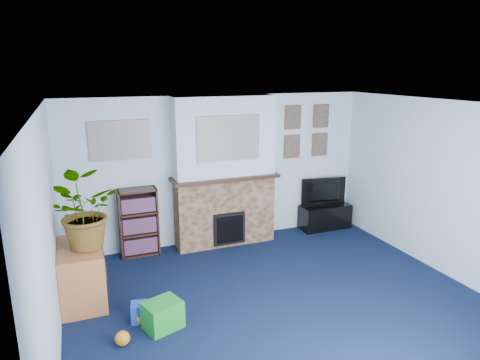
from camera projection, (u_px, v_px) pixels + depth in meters
name	position (u px, v px, depth m)	size (l,w,h in m)	color
floor	(280.00, 303.00, 5.25)	(5.00, 4.50, 0.01)	#0D1734
ceiling	(286.00, 106.00, 4.65)	(5.00, 4.50, 0.01)	white
wall_back	(220.00, 170.00, 6.98)	(5.00, 0.04, 2.40)	silver
wall_front	(432.00, 309.00, 2.92)	(5.00, 0.04, 2.40)	silver
wall_left	(48.00, 241.00, 4.07)	(0.04, 4.50, 2.40)	silver
wall_right	(447.00, 189.00, 5.83)	(0.04, 4.50, 2.40)	silver
chimney_breast	(224.00, 173.00, 6.80)	(1.72, 0.50, 2.40)	brown
collage_main	(229.00, 138.00, 6.46)	(1.00, 0.03, 0.68)	gray
collage_left	(120.00, 140.00, 6.27)	(0.90, 0.03, 0.58)	gray
portrait_tl	(293.00, 117.00, 7.22)	(0.30, 0.03, 0.40)	brown
portrait_tr	(321.00, 116.00, 7.41)	(0.30, 0.03, 0.40)	brown
portrait_bl	(292.00, 147.00, 7.34)	(0.30, 0.03, 0.40)	brown
portrait_br	(320.00, 145.00, 7.54)	(0.30, 0.03, 0.40)	brown
tv_stand	(325.00, 216.00, 7.70)	(0.91, 0.38, 0.43)	black
television	(325.00, 192.00, 7.60)	(0.83, 0.11, 0.48)	black
bookshelf	(139.00, 223.00, 6.54)	(0.58, 0.28, 1.05)	black
sideboard	(82.00, 274.00, 5.24)	(0.51, 0.92, 0.72)	#B7673B
potted_plant	(80.00, 213.00, 5.01)	(0.80, 0.69, 0.89)	#26661E
mantel_clock	(225.00, 172.00, 6.74)	(0.11, 0.07, 0.15)	gold
mantel_candle	(244.00, 169.00, 6.86)	(0.06, 0.06, 0.18)	#B2BFC6
mantel_teddy	(189.00, 175.00, 6.54)	(0.12, 0.12, 0.12)	gray
mantel_can	(269.00, 168.00, 7.02)	(0.06, 0.06, 0.13)	blue
green_crate	(163.00, 316.00, 4.73)	(0.39, 0.31, 0.31)	#198C26
toy_ball	(122.00, 337.00, 4.44)	(0.16, 0.16, 0.16)	orange
toy_block	(139.00, 312.00, 4.86)	(0.18, 0.18, 0.22)	blue
toy_tube	(150.00, 315.00, 4.87)	(0.15, 0.15, 0.31)	orange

